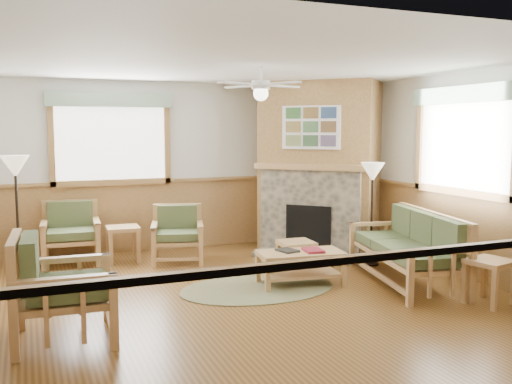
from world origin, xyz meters
name	(u,v)px	position (x,y,z in m)	size (l,w,h in m)	color
floor	(247,297)	(0.00, 0.00, -0.01)	(6.00, 6.00, 0.01)	brown
ceiling	(246,62)	(0.00, 0.00, 2.70)	(6.00, 6.00, 0.01)	white
wall_back	(180,166)	(0.00, 3.00, 1.35)	(6.00, 0.02, 2.70)	silver
wall_front	(410,222)	(0.00, -3.00, 1.35)	(6.00, 0.02, 2.70)	silver
wall_right	(455,174)	(3.00, 0.00, 1.35)	(0.02, 6.00, 2.70)	silver
wainscot	(247,251)	(0.00, 0.00, 0.55)	(6.00, 6.00, 1.10)	olive
fireplace	(319,167)	(2.05, 2.05, 1.35)	(2.20, 2.20, 2.70)	olive
window_back	(110,91)	(-1.10, 2.96, 2.53)	(1.90, 0.16, 1.50)	white
window_right	(467,84)	(2.96, -0.20, 2.53)	(0.16, 1.90, 1.50)	white
ceiling_fan	(261,70)	(0.30, 0.30, 2.66)	(1.24, 1.24, 0.36)	white
sofa	(405,248)	(2.11, -0.16, 0.45)	(0.81, 1.97, 0.91)	tan
armchair_back_left	(71,233)	(-1.77, 2.55, 0.45)	(0.80, 0.80, 0.90)	tan
armchair_back_right	(177,234)	(-0.30, 2.07, 0.41)	(0.73, 0.73, 0.82)	tan
armchair_left	(64,287)	(-2.06, -0.62, 0.50)	(0.90, 0.90, 1.01)	tan
coffee_table	(301,268)	(0.82, 0.25, 0.21)	(1.06, 0.53, 0.42)	tan
end_table_chairs	(123,244)	(-1.05, 2.37, 0.26)	(0.47, 0.45, 0.53)	tan
end_table_sofa	(489,282)	(2.43, -1.27, 0.26)	(0.46, 0.44, 0.51)	tan
footstool	(296,255)	(1.12, 0.98, 0.20)	(0.46, 0.46, 0.40)	tan
braided_rug	(258,288)	(0.25, 0.27, 0.01)	(1.95, 1.95, 0.01)	brown
floor_lamp_left	(17,215)	(-2.47, 2.13, 0.81)	(0.37, 0.37, 1.62)	black
floor_lamp_right	(372,214)	(2.24, 0.82, 0.75)	(0.34, 0.34, 1.49)	black
book_red	(313,249)	(0.97, 0.20, 0.45)	(0.22, 0.30, 0.03)	maroon
book_dark	(287,249)	(0.67, 0.32, 0.45)	(0.20, 0.27, 0.03)	black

